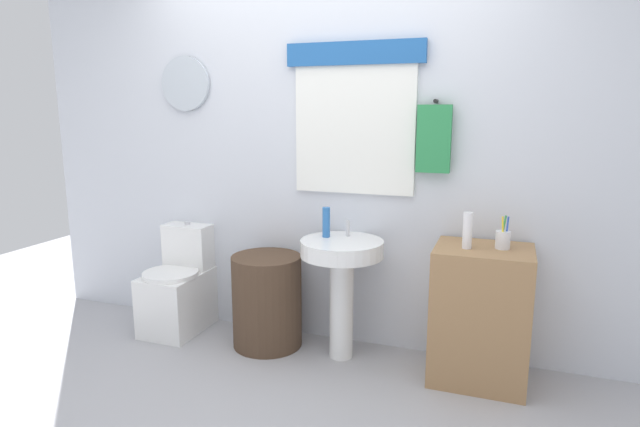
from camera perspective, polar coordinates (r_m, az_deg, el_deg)
name	(u,v)px	position (r m, az deg, el deg)	size (l,w,h in m)	color
ground_plane	(251,422)	(2.88, -7.44, -21.46)	(8.00, 8.00, 0.00)	#A3A3A8
back_wall	(327,147)	(3.49, 0.76, 7.18)	(4.40, 0.18, 2.60)	silver
toilet	(179,289)	(3.92, -14.96, -7.92)	(0.38, 0.51, 0.76)	white
laundry_hamper	(267,301)	(3.55, -5.75, -9.37)	(0.46, 0.46, 0.61)	#4C3828
pedestal_sink	(342,270)	(3.29, 2.36, -6.10)	(0.51, 0.51, 0.76)	white
faucet	(348,228)	(3.33, 3.02, -1.61)	(0.03, 0.03, 0.10)	silver
wooden_cabinet	(480,315)	(3.21, 16.93, -10.41)	(0.53, 0.44, 0.79)	#9E754C
soap_bottle	(326,222)	(3.30, 0.68, -0.95)	(0.05, 0.05, 0.19)	#2D6BB7
lotion_bottle	(468,230)	(3.03, 15.65, -1.77)	(0.05, 0.05, 0.20)	white
toothbrush_cup	(503,239)	(3.10, 19.16, -2.65)	(0.08, 0.08, 0.19)	silver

